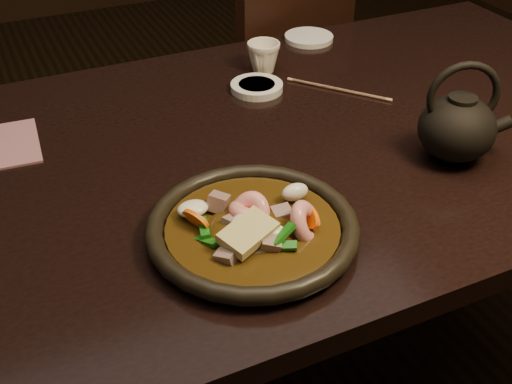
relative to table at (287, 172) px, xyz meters
name	(u,v)px	position (x,y,z in m)	size (l,w,h in m)	color
table	(287,172)	(0.00, 0.00, 0.00)	(1.60, 0.90, 0.75)	black
chair	(264,79)	(0.27, 0.67, -0.15)	(0.58, 0.58, 0.97)	black
plate	(253,229)	(-0.18, -0.24, 0.09)	(0.31, 0.31, 0.03)	black
stirfry	(254,225)	(-0.18, -0.24, 0.10)	(0.20, 0.16, 0.07)	#362309
soy_dish	(257,87)	(0.03, 0.20, 0.08)	(0.11, 0.11, 0.02)	white
saucer_right	(309,38)	(0.26, 0.39, 0.08)	(0.12, 0.12, 0.01)	white
tea_cup	(264,56)	(0.08, 0.27, 0.11)	(0.07, 0.07, 0.07)	white
chopsticks	(338,89)	(0.18, 0.12, 0.08)	(0.15, 0.18, 0.01)	tan
teapot	(458,125)	(0.22, -0.19, 0.14)	(0.16, 0.13, 0.18)	black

